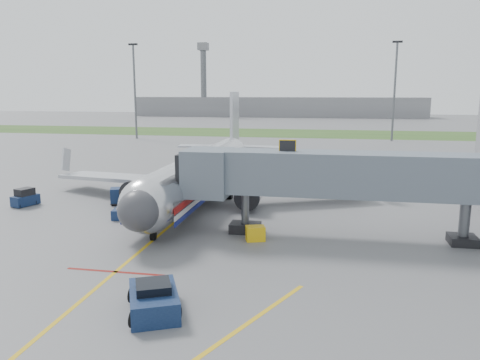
% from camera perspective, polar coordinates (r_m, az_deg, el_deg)
% --- Properties ---
extents(ground, '(400.00, 400.00, 0.00)m').
position_cam_1_polar(ground, '(31.74, -11.82, -8.26)').
color(ground, '#565659').
rests_on(ground, ground).
extents(grass_strip, '(300.00, 25.00, 0.01)m').
position_cam_1_polar(grass_strip, '(118.69, 4.97, 5.74)').
color(grass_strip, '#2D4C1E').
rests_on(grass_strip, ground).
extents(apron_markings, '(21.52, 50.00, 0.01)m').
position_cam_1_polar(apron_markings, '(25.55, -18.30, -13.37)').
color(apron_markings, gold).
rests_on(apron_markings, ground).
extents(airliner, '(32.10, 35.67, 10.25)m').
position_cam_1_polar(airliner, '(45.13, -4.59, 1.04)').
color(airliner, silver).
rests_on(airliner, ground).
extents(jet_bridge, '(25.30, 4.00, 6.90)m').
position_cam_1_polar(jet_bridge, '(33.18, 12.41, 0.52)').
color(jet_bridge, slate).
rests_on(jet_bridge, ground).
extents(light_mast_left, '(2.00, 0.44, 20.40)m').
position_cam_1_polar(light_mast_left, '(106.22, -12.71, 10.76)').
color(light_mast_left, '#595B60').
rests_on(light_mast_left, ground).
extents(light_mast_right, '(2.00, 0.44, 20.40)m').
position_cam_1_polar(light_mast_right, '(103.52, 18.34, 10.50)').
color(light_mast_right, '#595B60').
rests_on(light_mast_right, ground).
extents(distant_terminal, '(120.00, 14.00, 8.00)m').
position_cam_1_polar(distant_terminal, '(198.96, 4.44, 8.89)').
color(distant_terminal, slate).
rests_on(distant_terminal, ground).
extents(control_tower, '(4.00, 4.00, 30.00)m').
position_cam_1_polar(control_tower, '(199.63, -4.47, 12.72)').
color(control_tower, '#595B60').
rests_on(control_tower, ground).
extents(pushback_tug, '(3.45, 4.13, 1.48)m').
position_cam_1_polar(pushback_tug, '(22.94, -10.48, -14.16)').
color(pushback_tug, '#0D1B3B').
rests_on(pushback_tug, ground).
extents(baggage_tug, '(1.89, 2.56, 1.61)m').
position_cam_1_polar(baggage_tug, '(46.73, -24.71, -2.00)').
color(baggage_tug, '#0D1B3B').
rests_on(baggage_tug, ground).
extents(baggage_cart_a, '(1.84, 1.84, 1.52)m').
position_cam_1_polar(baggage_cart_a, '(44.38, -14.61, -1.90)').
color(baggage_cart_a, '#0D1B3B').
rests_on(baggage_cart_a, ground).
extents(baggage_cart_c, '(1.68, 1.68, 1.64)m').
position_cam_1_polar(baggage_cart_c, '(49.85, -12.23, -0.36)').
color(baggage_cart_c, '#0D1B3B').
rests_on(baggage_cart_c, ground).
extents(belt_loader, '(1.69, 3.94, 1.87)m').
position_cam_1_polar(belt_loader, '(40.23, -13.94, -3.61)').
color(belt_loader, '#0D1B3B').
rests_on(belt_loader, ground).
extents(ground_power_cart, '(1.50, 1.23, 1.03)m').
position_cam_1_polar(ground_power_cart, '(32.69, 1.89, -6.54)').
color(ground_power_cart, '#E0AD0D').
rests_on(ground_power_cart, ground).
extents(ramp_worker, '(0.84, 0.82, 1.95)m').
position_cam_1_polar(ramp_worker, '(47.46, -11.54, -0.72)').
color(ramp_worker, '#A0D218').
rests_on(ramp_worker, ground).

